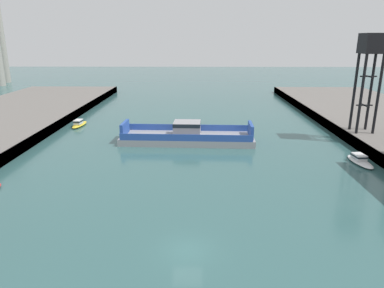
{
  "coord_description": "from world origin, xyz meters",
  "views": [
    {
      "loc": [
        0.78,
        -25.03,
        16.66
      ],
      "look_at": [
        0.0,
        23.9,
        2.0
      ],
      "focal_mm": 32.83,
      "sensor_mm": 36.0,
      "label": 1
    }
  ],
  "objects_px": {
    "chain_ferry": "(187,136)",
    "moored_boat_near_left": "(360,160)",
    "moored_boat_mid_left": "(79,124)",
    "crane_tower": "(372,54)"
  },
  "relations": [
    {
      "from": "moored_boat_mid_left",
      "to": "chain_ferry",
      "type": "bearing_deg",
      "value": -26.15
    },
    {
      "from": "moored_boat_near_left",
      "to": "crane_tower",
      "type": "bearing_deg",
      "value": 66.41
    },
    {
      "from": "moored_boat_near_left",
      "to": "moored_boat_mid_left",
      "type": "bearing_deg",
      "value": 155.66
    },
    {
      "from": "moored_boat_mid_left",
      "to": "crane_tower",
      "type": "distance_m",
      "value": 53.89
    },
    {
      "from": "moored_boat_near_left",
      "to": "moored_boat_mid_left",
      "type": "relative_size",
      "value": 0.99
    },
    {
      "from": "moored_boat_near_left",
      "to": "moored_boat_mid_left",
      "type": "xyz_separation_m",
      "value": [
        -46.31,
        20.95,
        0.06
      ]
    },
    {
      "from": "moored_boat_mid_left",
      "to": "crane_tower",
      "type": "height_order",
      "value": "crane_tower"
    },
    {
      "from": "moored_boat_mid_left",
      "to": "moored_boat_near_left",
      "type": "bearing_deg",
      "value": -24.34
    },
    {
      "from": "chain_ferry",
      "to": "moored_boat_near_left",
      "type": "height_order",
      "value": "chain_ferry"
    },
    {
      "from": "crane_tower",
      "to": "moored_boat_mid_left",
      "type": "bearing_deg",
      "value": 169.05
    }
  ]
}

